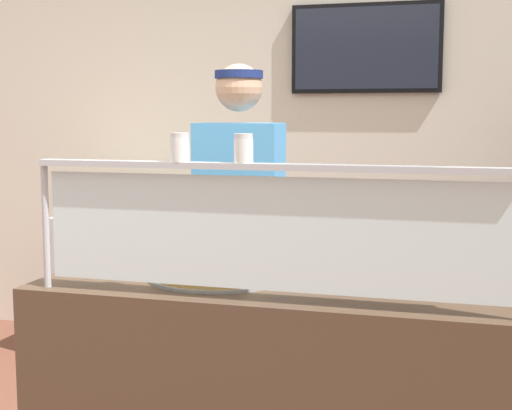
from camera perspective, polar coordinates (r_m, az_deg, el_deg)
shop_rear_unit at (r=4.79m, az=8.76°, el=4.78°), size 6.14×0.13×2.70m
sneeze_guard at (r=2.31m, az=0.65°, el=-0.78°), size 1.57×0.06×0.44m
pizza_tray at (r=2.71m, az=-2.90°, el=-5.22°), size 0.51×0.51×0.04m
pizza_server at (r=2.69m, az=-3.29°, el=-4.84°), size 0.14×0.29×0.01m
parmesan_shaker at (r=2.38m, az=-5.86°, el=4.28°), size 0.06×0.06×0.09m
pepper_flake_shaker at (r=2.31m, az=-0.96°, el=4.22°), size 0.06×0.06×0.09m
worker_figure at (r=3.36m, az=-1.24°, el=-2.15°), size 0.41×0.50×1.76m
prep_shelf at (r=4.89m, az=-10.43°, el=-5.99°), size 0.70×0.55×0.90m
pizza_box_stack at (r=4.79m, az=-10.60°, el=0.59°), size 0.49×0.47×0.22m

